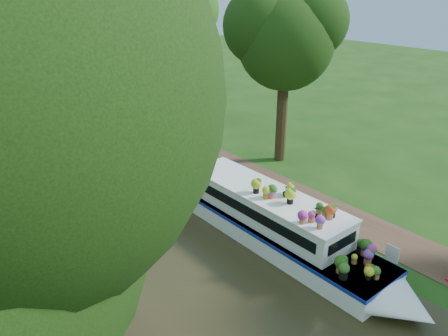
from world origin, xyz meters
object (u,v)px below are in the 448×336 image
at_px(plant_boat, 265,216).
at_px(second_boat, 79,114).
at_px(pedestrian_pink, 111,102).
at_px(pedestrian_dark, 98,90).

relative_size(plant_boat, second_boat, 2.12).
distance_m(plant_boat, second_boat, 18.86).
bearing_deg(plant_boat, pedestrian_pink, 80.59).
distance_m(pedestrian_pink, pedestrian_dark, 3.95).
bearing_deg(pedestrian_pink, pedestrian_dark, 74.46).
relative_size(plant_boat, pedestrian_pink, 8.66).
bearing_deg(plant_boat, second_boat, 88.48).
xyz_separation_m(second_boat, pedestrian_dark, (3.48, 4.32, 0.40)).
bearing_deg(pedestrian_dark, plant_boat, -123.68).
bearing_deg(second_boat, pedestrian_pink, 31.37).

